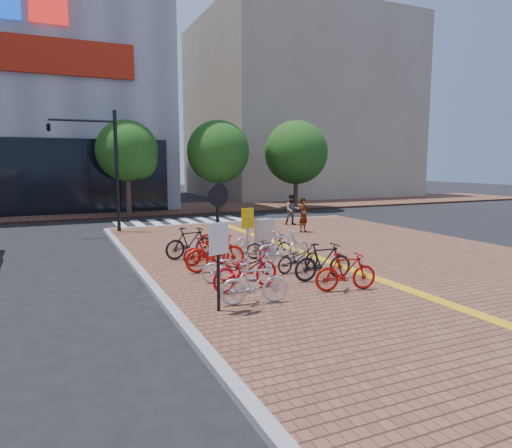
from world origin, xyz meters
name	(u,v)px	position (x,y,z in m)	size (l,w,h in m)	color
ground	(287,277)	(0.00, 0.00, 0.00)	(120.00, 120.00, 0.00)	black
sidewalk	(503,310)	(3.00, -5.00, 0.07)	(14.00, 34.00, 0.15)	brown
tactile_strip	(472,312)	(2.00, -5.00, 0.16)	(0.40, 34.00, 0.01)	gold
kerb_west	(216,364)	(-4.00, -5.00, 0.08)	(0.25, 34.00, 0.15)	gray
kerb_north	(235,223)	(3.00, 12.00, 0.08)	(14.00, 0.25, 0.15)	gray
far_sidewalk	(150,210)	(0.00, 21.00, 0.07)	(70.00, 8.00, 0.15)	brown
building_beige	(296,111)	(18.00, 32.00, 9.00)	(20.00, 18.00, 18.00)	gray
crosswalk	(182,222)	(0.50, 14.00, 0.01)	(7.50, 4.00, 0.01)	silver
street_trees	(233,153)	(5.04, 17.45, 4.10)	(16.20, 4.60, 6.35)	#38281E
bike_0	(254,283)	(-2.15, -2.43, 0.65)	(0.47, 1.65, 0.99)	silver
bike_1	(246,270)	(-1.87, -1.22, 0.67)	(0.69, 1.99, 1.04)	red
bike_2	(232,266)	(-1.92, -0.37, 0.60)	(0.59, 1.70, 0.90)	silver
bike_3	(216,252)	(-1.91, 1.05, 0.73)	(0.55, 1.94, 1.17)	red
bike_4	(206,251)	(-1.91, 1.97, 0.61)	(0.43, 1.54, 0.93)	#B10C13
bike_5	(190,243)	(-2.09, 3.23, 0.70)	(0.51, 1.82, 1.09)	black
bike_6	(346,272)	(0.47, -2.38, 0.66)	(0.48, 1.68, 1.01)	#AE120C
bike_7	(323,261)	(0.51, -1.23, 0.69)	(0.51, 1.79, 1.08)	black
bike_8	(298,258)	(0.37, -0.05, 0.57)	(0.56, 1.59, 0.84)	black
bike_9	(282,247)	(0.34, 0.96, 0.73)	(0.54, 1.93, 1.16)	silver
bike_10	(269,246)	(0.42, 2.12, 0.58)	(0.57, 1.64, 0.86)	black
bike_11	(255,240)	(0.35, 3.21, 0.63)	(0.45, 1.58, 0.95)	silver
pedestrian_a	(304,215)	(4.56, 6.90, 0.97)	(0.60, 0.39, 1.64)	gray
pedestrian_b	(292,210)	(5.30, 9.40, 0.96)	(0.79, 0.61, 1.62)	#4D4E61
utility_box	(264,237)	(0.57, 2.81, 0.80)	(0.59, 0.43, 1.29)	silver
yellow_sign	(247,222)	(-0.01, 3.02, 1.32)	(0.46, 0.10, 1.69)	#B7B7BC
notice_sign	(218,232)	(-3.09, -2.61, 1.96)	(0.51, 0.21, 2.86)	black
traffic_light_pole	(86,148)	(-4.83, 10.78, 4.12)	(3.09, 1.19, 5.76)	black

